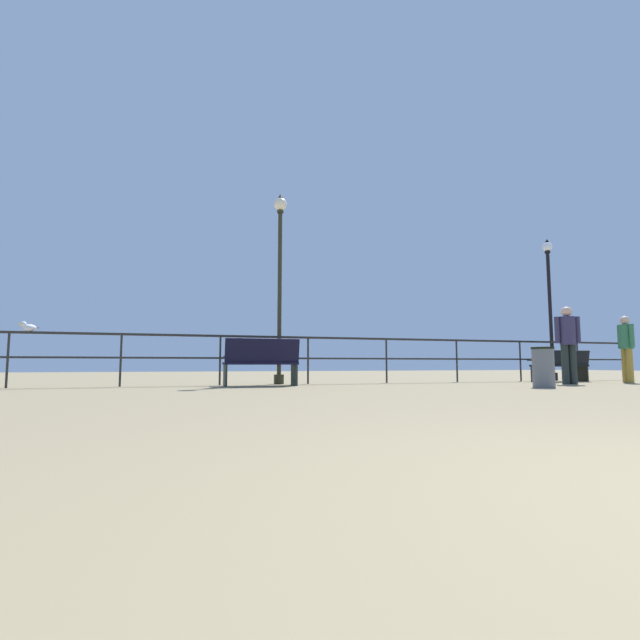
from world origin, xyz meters
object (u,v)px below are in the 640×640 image
(lamppost_center, at_px, (280,268))
(lamppost_right, at_px, (550,301))
(bench_near_left, at_px, (261,360))
(seagull_on_rail, at_px, (28,327))
(bench_near_right, at_px, (562,364))
(trash_bin, at_px, (543,367))
(person_at_railing, at_px, (626,344))
(person_by_bench, at_px, (568,339))

(lamppost_center, bearing_deg, lamppost_right, -0.00)
(bench_near_left, distance_m, seagull_on_rail, 4.59)
(bench_near_right, distance_m, trash_bin, 3.60)
(lamppost_center, distance_m, person_at_railing, 8.81)
(person_by_bench, xyz_separation_m, seagull_on_rail, (-11.44, 1.93, 0.16))
(bench_near_right, relative_size, trash_bin, 1.99)
(bench_near_left, xyz_separation_m, lamppost_right, (8.57, 0.90, 1.74))
(person_at_railing, bearing_deg, person_by_bench, -174.46)
(bench_near_right, distance_m, person_by_bench, 1.72)
(bench_near_right, height_order, seagull_on_rail, seagull_on_rail)
(person_at_railing, height_order, trash_bin, person_at_railing)
(bench_near_right, relative_size, person_by_bench, 0.88)
(lamppost_right, height_order, trash_bin, lamppost_right)
(person_at_railing, bearing_deg, lamppost_right, 102.62)
(bench_near_left, bearing_deg, person_at_railing, -6.54)
(bench_near_right, bearing_deg, seagull_on_rail, 176.88)
(lamppost_center, bearing_deg, bench_near_left, -123.09)
(lamppost_right, distance_m, trash_bin, 4.98)
(person_by_bench, distance_m, person_at_railing, 2.06)
(lamppost_right, bearing_deg, person_by_bench, -127.26)
(person_at_railing, bearing_deg, bench_near_left, 173.46)
(person_by_bench, bearing_deg, bench_near_right, 50.06)
(trash_bin, bearing_deg, seagull_on_rail, 163.00)
(seagull_on_rail, bearing_deg, trash_bin, -17.00)
(person_by_bench, height_order, trash_bin, person_by_bench)
(bench_near_left, xyz_separation_m, trash_bin, (5.21, -2.27, -0.14))
(lamppost_center, relative_size, person_at_railing, 2.73)
(bench_near_right, xyz_separation_m, person_by_bench, (-1.05, -1.25, 0.56))
(bench_near_left, height_order, bench_near_right, bench_near_left)
(bench_near_right, height_order, person_by_bench, person_by_bench)
(person_at_railing, xyz_separation_m, trash_bin, (-3.79, -1.24, -0.55))
(bench_near_right, xyz_separation_m, lamppost_right, (0.57, 0.88, 1.81))
(lamppost_right, bearing_deg, seagull_on_rail, -179.12)
(person_at_railing, bearing_deg, trash_bin, -161.92)
(bench_near_left, height_order, trash_bin, bench_near_left)
(bench_near_right, height_order, lamppost_center, lamppost_center)
(lamppost_center, bearing_deg, seagull_on_rail, -177.75)
(person_by_bench, bearing_deg, bench_near_left, 169.96)
(bench_near_left, relative_size, lamppost_right, 0.38)
(bench_near_right, xyz_separation_m, lamppost_center, (-7.41, 0.88, 2.25))
(bench_near_left, height_order, lamppost_right, lamppost_right)
(bench_near_left, xyz_separation_m, person_at_railing, (9.00, -1.03, 0.42))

